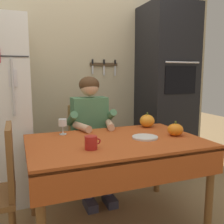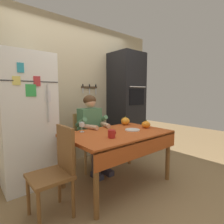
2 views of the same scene
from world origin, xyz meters
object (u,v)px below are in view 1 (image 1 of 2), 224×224
object	(u,v)px
pumpkin_large	(147,121)
pumpkin_medium	(175,130)
wall_oven	(166,91)
seated_person	(91,126)
serving_tray	(145,137)
wine_glass	(63,123)
coffee_mug	(91,143)
chair_behind_person	(87,143)
dining_table	(117,150)

from	to	relation	value
pumpkin_large	pumpkin_medium	xyz separation A→B (m)	(0.06, -0.40, -0.01)
wall_oven	seated_person	xyz separation A→B (m)	(-1.09, -0.32, -0.31)
pumpkin_medium	serving_tray	distance (m)	0.29
wall_oven	wine_glass	xyz separation A→B (m)	(-1.42, -0.57, -0.21)
wine_glass	pumpkin_medium	world-z (taller)	wine_glass
seated_person	pumpkin_large	bearing A→B (deg)	-25.73
pumpkin_large	coffee_mug	bearing A→B (deg)	-145.03
pumpkin_large	serving_tray	xyz separation A→B (m)	(-0.23, -0.38, -0.06)
wall_oven	pumpkin_medium	world-z (taller)	wall_oven
pumpkin_medium	seated_person	bearing A→B (deg)	131.48
chair_behind_person	pumpkin_medium	bearing A→B (deg)	-55.65
serving_tray	pumpkin_large	bearing A→B (deg)	58.87
pumpkin_large	wall_oven	bearing A→B (deg)	44.46
seated_person	pumpkin_medium	size ratio (longest dim) A/B	9.22
chair_behind_person	pumpkin_large	size ratio (longest dim) A/B	6.21
coffee_mug	wine_glass	size ratio (longest dim) A/B	0.85
wine_glass	pumpkin_medium	size ratio (longest dim) A/B	1.03
chair_behind_person	serving_tray	world-z (taller)	chair_behind_person
coffee_mug	pumpkin_large	size ratio (longest dim) A/B	0.79
dining_table	pumpkin_medium	world-z (taller)	pumpkin_medium
serving_tray	wall_oven	bearing A→B (deg)	49.58
chair_behind_person	coffee_mug	bearing A→B (deg)	-103.24
chair_behind_person	wall_oven	bearing A→B (deg)	6.83
seated_person	coffee_mug	size ratio (longest dim) A/B	10.51
chair_behind_person	seated_person	size ratio (longest dim) A/B	0.75
chair_behind_person	pumpkin_large	world-z (taller)	chair_behind_person
seated_person	pumpkin_large	distance (m)	0.57
coffee_mug	wine_glass	world-z (taller)	wine_glass
coffee_mug	pumpkin_large	distance (m)	0.90
coffee_mug	serving_tray	world-z (taller)	coffee_mug
pumpkin_medium	chair_behind_person	bearing A→B (deg)	124.35
dining_table	seated_person	world-z (taller)	seated_person
wine_glass	wall_oven	bearing A→B (deg)	21.88
coffee_mug	pumpkin_medium	distance (m)	0.80
chair_behind_person	wine_glass	bearing A→B (deg)	-127.22
pumpkin_medium	serving_tray	xyz separation A→B (m)	(-0.29, 0.01, -0.05)
wall_oven	pumpkin_large	world-z (taller)	wall_oven
wall_oven	pumpkin_large	size ratio (longest dim) A/B	14.02
wall_oven	coffee_mug	xyz separation A→B (m)	(-1.31, -1.08, -0.26)
wall_oven	coffee_mug	size ratio (longest dim) A/B	17.73
serving_tray	wine_glass	bearing A→B (deg)	148.57
chair_behind_person	coffee_mug	distance (m)	1.01
chair_behind_person	seated_person	world-z (taller)	seated_person
dining_table	pumpkin_large	distance (m)	0.61
dining_table	coffee_mug	xyz separation A→B (m)	(-0.26, -0.16, 0.13)
wine_glass	serving_tray	bearing A→B (deg)	-31.43
seated_person	pumpkin_medium	bearing A→B (deg)	-48.52
coffee_mug	dining_table	bearing A→B (deg)	30.94
wine_glass	pumpkin_medium	xyz separation A→B (m)	(0.90, -0.39, -0.05)
wall_oven	pumpkin_large	bearing A→B (deg)	-135.54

